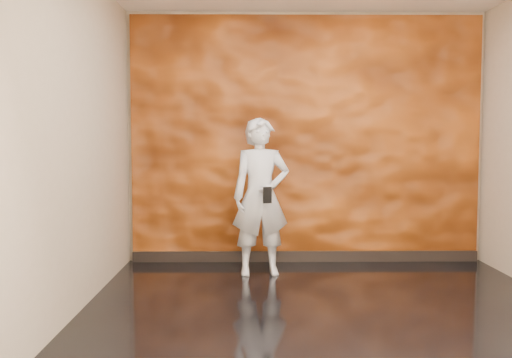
# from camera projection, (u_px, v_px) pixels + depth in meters

# --- Properties ---
(room) EXTENTS (4.02, 4.02, 2.81)m
(room) POSITION_uv_depth(u_px,v_px,m) (330.00, 137.00, 4.44)
(room) COLOR black
(room) RESTS_ON ground
(feature_wall) EXTENTS (3.90, 0.06, 2.75)m
(feature_wall) POSITION_uv_depth(u_px,v_px,m) (306.00, 140.00, 6.39)
(feature_wall) COLOR #C45B18
(feature_wall) RESTS_ON ground
(baseboard) EXTENTS (3.90, 0.04, 0.12)m
(baseboard) POSITION_uv_depth(u_px,v_px,m) (305.00, 256.00, 6.45)
(baseboard) COLOR black
(baseboard) RESTS_ON ground
(man) EXTENTS (0.63, 0.45, 1.60)m
(man) POSITION_uv_depth(u_px,v_px,m) (261.00, 197.00, 5.80)
(man) COLOR #A8AFB9
(man) RESTS_ON ground
(phone) EXTENTS (0.09, 0.04, 0.16)m
(phone) POSITION_uv_depth(u_px,v_px,m) (267.00, 195.00, 5.55)
(phone) COLOR black
(phone) RESTS_ON man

